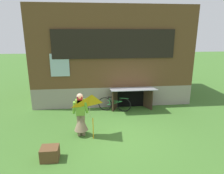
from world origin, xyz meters
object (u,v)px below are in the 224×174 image
Objects in this scene: bicycle_green at (114,104)px; wooden_crate at (50,153)px; kite at (92,106)px; person at (81,118)px.

bicycle_green reaches higher than wooden_crate.
bicycle_green is at bearing 56.47° from wooden_crate.
kite is 2.00m from wooden_crate.
person is 0.99× the size of kite.
bicycle_green is 4.43m from wooden_crate.
person is 1.05× the size of bicycle_green.
person is at bearing 57.37° from wooden_crate.
wooden_crate is (-1.35, -0.91, -1.16)m from kite.
person is 3.08× the size of wooden_crate.
person is 0.94m from kite.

